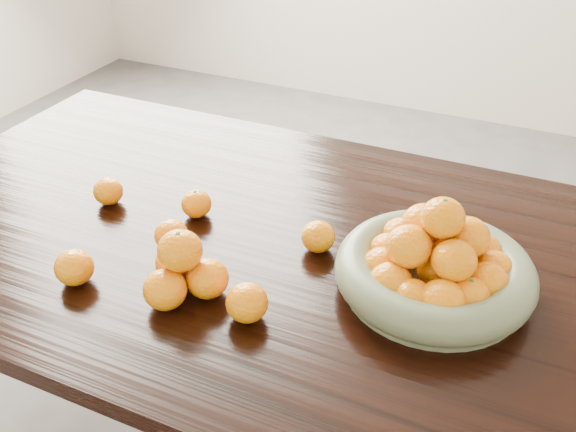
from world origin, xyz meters
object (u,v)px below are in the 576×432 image
at_px(dining_table, 313,283).
at_px(loose_orange_0, 196,204).
at_px(fruit_bowl, 435,267).
at_px(orange_pyramid, 182,270).

distance_m(dining_table, loose_orange_0, 0.31).
distance_m(fruit_bowl, orange_pyramid, 0.47).
bearing_deg(orange_pyramid, dining_table, 53.61).
relative_size(fruit_bowl, loose_orange_0, 5.51).
bearing_deg(orange_pyramid, fruit_bowl, 25.66).
relative_size(dining_table, fruit_bowl, 5.40).
height_order(dining_table, orange_pyramid, orange_pyramid).
height_order(dining_table, loose_orange_0, loose_orange_0).
bearing_deg(dining_table, loose_orange_0, 178.03).
bearing_deg(fruit_bowl, loose_orange_0, 176.17).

